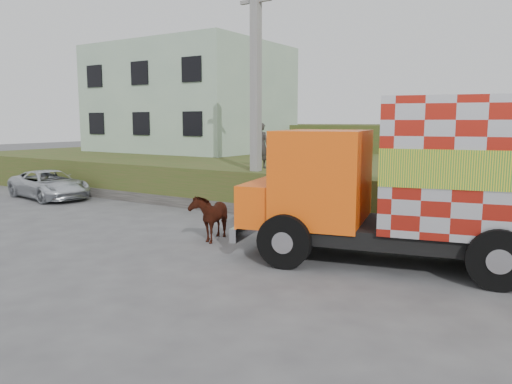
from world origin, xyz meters
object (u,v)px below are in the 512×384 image
Objects in this scene: utility_pole at (256,96)px; cargo_truck at (451,182)px; suv at (49,185)px; cow at (211,216)px; pedestrian at (261,145)px.

utility_pole is 0.92× the size of cargo_truck.
cow is at bearing -92.17° from suv.
suv is at bearing 152.37° from cow.
cargo_truck is 5.22× the size of pedestrian.
cow is 0.36× the size of suv.
suv is at bearing 20.94° from pedestrian.
cow is at bearing -74.77° from utility_pole.
cargo_truck is 6.23m from cow.
cow is 0.92× the size of pedestrian.
cow is 5.51m from pedestrian.
pedestrian reaches higher than cow.
cow is at bearing 109.25° from pedestrian.
pedestrian is (-1.52, 5.02, 1.69)m from cow.
utility_pole reaches higher than suv.
cargo_truck reaches higher than pedestrian.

